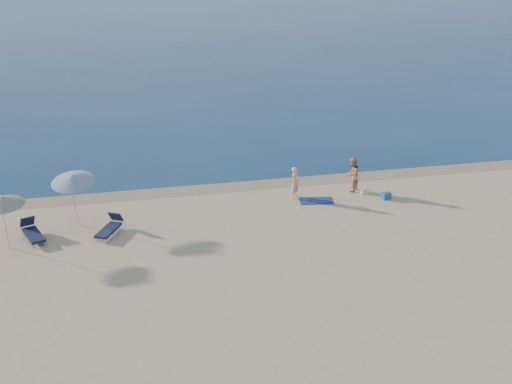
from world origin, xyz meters
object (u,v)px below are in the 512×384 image
Objects in this scene: person_left at (295,183)px; person_right at (352,175)px; blue_cooler at (386,196)px; umbrella_near at (73,179)px.

person_right is (3.10, 0.27, 0.08)m from person_left.
person_left is 0.91× the size of person_right.
person_right is 4.07× the size of blue_cooler.
blue_cooler is (1.33, -1.37, -0.74)m from person_right.
person_right is at bearing 18.05° from umbrella_near.
person_right reaches higher than person_left.
person_right is 2.05m from blue_cooler.
umbrella_near is (-15.02, 0.36, 2.04)m from blue_cooler.
person_left is 4.61m from blue_cooler.
blue_cooler is at bearing 12.45° from umbrella_near.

